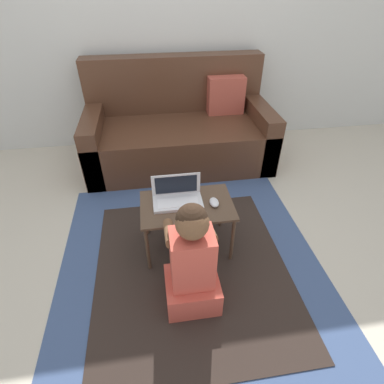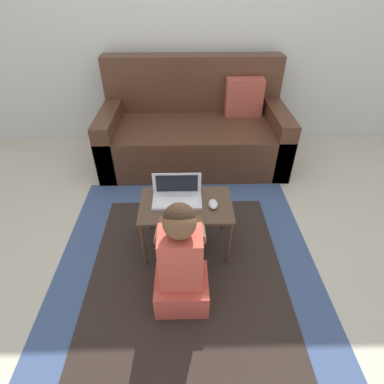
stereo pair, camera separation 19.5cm
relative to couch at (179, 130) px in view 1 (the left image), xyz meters
name	(u,v)px [view 1 (the left image)]	position (x,y,z in m)	size (l,w,h in m)	color
ground_plane	(198,243)	(-0.01, -1.25, -0.31)	(16.00, 16.00, 0.00)	beige
wall_back	(170,16)	(-0.01, 0.47, 0.94)	(9.00, 0.06, 2.50)	silver
area_rug	(192,269)	(-0.09, -1.49, -0.31)	(1.75, 1.96, 0.01)	#3D517A
couch	(179,130)	(0.00, 0.00, 0.00)	(1.75, 0.91, 0.95)	#4C2D1E
laptop_desk	(187,210)	(-0.09, -1.27, 0.03)	(0.60, 0.38, 0.39)	#4C3828
laptop	(177,198)	(-0.15, -1.23, 0.11)	(0.32, 0.16, 0.18)	silver
computer_mouse	(214,202)	(0.08, -1.29, 0.09)	(0.06, 0.10, 0.03)	silver
person_seated	(192,264)	(-0.13, -1.70, 0.01)	(0.31, 0.39, 0.73)	#CC4C3D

